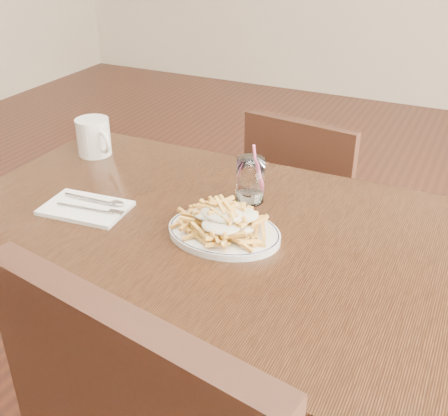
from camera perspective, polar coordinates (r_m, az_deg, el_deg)
The scene contains 8 objects.
table at distance 1.32m, azimuth -2.47°, elevation -4.81°, with size 1.20×0.80×0.75m.
chair_far at distance 1.96m, azimuth 8.31°, elevation -0.24°, with size 0.42×0.42×0.81m.
fries_plate at distance 1.23m, azimuth -0.00°, elevation -2.49°, with size 0.31×0.28×0.02m.
loaded_fries at distance 1.21m, azimuth -0.00°, elevation -0.87°, with size 0.22×0.19×0.06m.
napkin at distance 1.38m, azimuth -13.87°, elevation -0.00°, with size 0.20×0.13×0.01m, color white.
cutlery at distance 1.38m, azimuth -13.77°, elevation 0.39°, with size 0.19×0.08×0.01m.
water_glass at distance 1.36m, azimuth 2.69°, elevation 2.62°, with size 0.07×0.07×0.15m.
coffee_mug at distance 1.67m, azimuth -13.06°, elevation 7.03°, with size 0.13×0.10×0.11m.
Camera 1 is at (0.53, -0.96, 1.40)m, focal length 45.00 mm.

